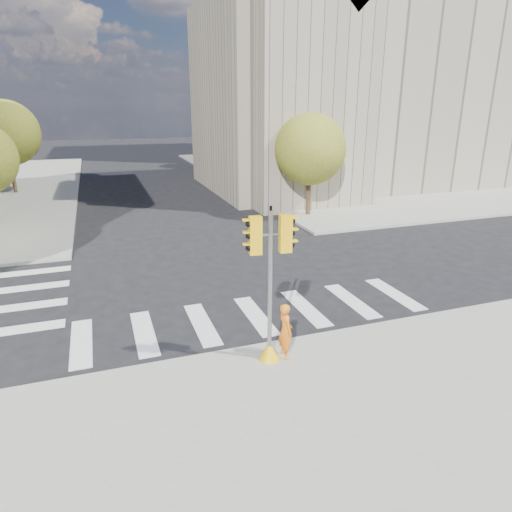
{
  "coord_description": "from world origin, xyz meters",
  "views": [
    {
      "loc": [
        -4.59,
        -14.83,
        6.66
      ],
      "look_at": [
        -0.11,
        -2.07,
        2.1
      ],
      "focal_mm": 32.0,
      "sensor_mm": 36.0,
      "label": 1
    }
  ],
  "objects_px": {
    "lamp_near": "(291,136)",
    "lamp_far": "(232,126)",
    "photographer": "(285,331)",
    "traffic_signal": "(270,299)"
  },
  "relations": [
    {
      "from": "lamp_near",
      "to": "lamp_far",
      "type": "relative_size",
      "value": 1.0
    },
    {
      "from": "lamp_near",
      "to": "traffic_signal",
      "type": "distance_m",
      "value": 20.96
    },
    {
      "from": "lamp_far",
      "to": "lamp_near",
      "type": "bearing_deg",
      "value": -90.0
    },
    {
      "from": "lamp_far",
      "to": "photographer",
      "type": "distance_m",
      "value": 34.1
    },
    {
      "from": "lamp_far",
      "to": "traffic_signal",
      "type": "xyz_separation_m",
      "value": [
        -8.72,
        -32.88,
        -2.68
      ]
    },
    {
      "from": "photographer",
      "to": "lamp_near",
      "type": "bearing_deg",
      "value": -24.48
    },
    {
      "from": "lamp_near",
      "to": "lamp_far",
      "type": "distance_m",
      "value": 14.0
    },
    {
      "from": "lamp_near",
      "to": "photographer",
      "type": "distance_m",
      "value": 20.93
    },
    {
      "from": "traffic_signal",
      "to": "photographer",
      "type": "distance_m",
      "value": 1.08
    },
    {
      "from": "traffic_signal",
      "to": "photographer",
      "type": "height_order",
      "value": "traffic_signal"
    }
  ]
}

